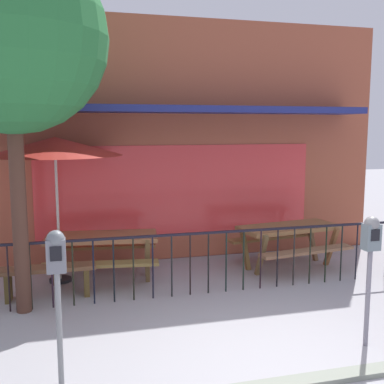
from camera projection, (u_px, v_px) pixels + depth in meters
name	position (u px, v px, depth m)	size (l,w,h in m)	color
ground	(264.00, 361.00, 5.04)	(40.00, 40.00, 0.00)	#9C9A9F
pub_storefront	(176.00, 141.00, 8.93)	(8.18, 1.35, 4.55)	brown
patio_fence_front	(208.00, 251.00, 7.02)	(6.90, 0.04, 0.97)	black
picnic_table_left	(102.00, 245.00, 7.61)	(1.96, 1.58, 0.79)	#945C3A
picnic_table_right	(289.00, 235.00, 8.33)	(1.98, 1.61, 0.79)	brown
patio_umbrella	(55.00, 147.00, 7.35)	(2.14, 2.14, 2.38)	#212228
patio_bench	(48.00, 275.00, 6.88)	(1.40, 0.33, 0.48)	brown
parking_meter_near	(371.00, 247.00, 5.25)	(0.18, 0.17, 1.54)	slate
parking_meter_far	(57.00, 267.00, 4.38)	(0.18, 0.17, 1.57)	gray
street_tree	(10.00, 37.00, 5.90)	(2.52, 2.52, 4.95)	#4E2F24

